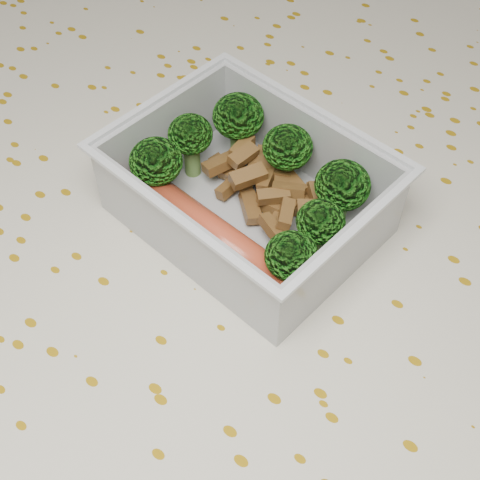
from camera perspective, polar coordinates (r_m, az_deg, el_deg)
The scene contains 6 objects.
dining_table at distance 0.57m, azimuth 0.78°, elevation -7.06°, with size 1.40×0.90×0.75m.
tablecloth at distance 0.53m, azimuth 0.84°, elevation -4.18°, with size 1.46×0.96×0.19m.
lunch_container at distance 0.51m, azimuth 0.69°, elevation 3.51°, with size 0.21×0.17×0.07m.
broccoli_florets at distance 0.50m, azimuth 1.54°, elevation 5.99°, with size 0.17×0.13×0.06m.
meat_pile at distance 0.52m, azimuth 2.85°, elevation 4.37°, with size 0.12×0.08×0.03m.
sausage at distance 0.49m, azimuth -2.28°, elevation 0.40°, with size 0.17×0.04×0.03m.
Camera 1 is at (0.18, -0.25, 1.15)m, focal length 50.00 mm.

